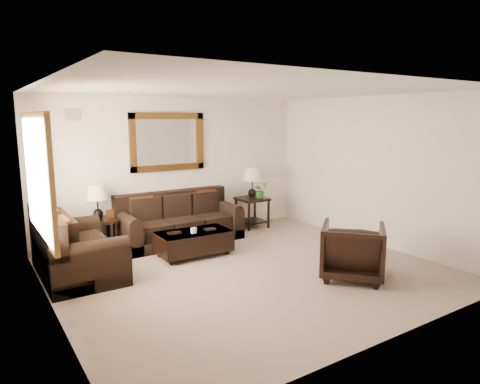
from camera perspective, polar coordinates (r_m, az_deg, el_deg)
room at (r=6.30m, az=1.23°, el=1.14°), size 5.51×5.01×2.71m
window at (r=6.14m, az=-25.24°, el=1.85°), size 0.07×1.96×1.66m
mirror at (r=8.31m, az=-9.60°, el=6.59°), size 1.50×0.06×1.10m
air_vent at (r=7.79m, az=-21.46°, el=9.53°), size 0.25×0.02×0.18m
sofa at (r=8.16m, az=-8.14°, el=-4.20°), size 2.25×0.97×0.92m
loveseat at (r=6.81m, az=-21.35°, el=-7.40°), size 1.05×1.76×0.99m
end_table_left at (r=7.72m, az=-18.42°, el=-2.10°), size 0.54×0.54×1.18m
end_table_right at (r=9.02m, az=1.65°, el=0.50°), size 0.58×0.58×1.28m
coffee_table at (r=7.29m, az=-6.17°, el=-6.47°), size 1.26×0.71×0.52m
armchair at (r=6.44m, az=14.78°, el=-7.26°), size 1.18×1.18×0.89m
potted_plant at (r=9.02m, az=2.69°, el=0.01°), size 0.36×0.38×0.25m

